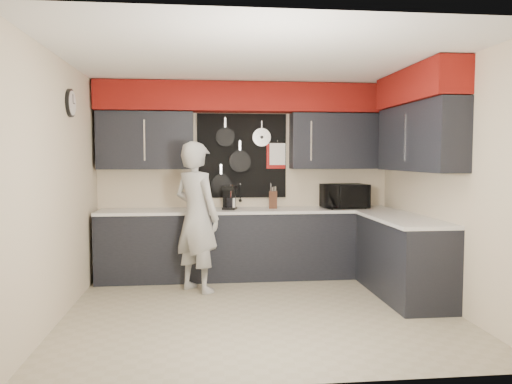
{
  "coord_description": "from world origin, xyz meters",
  "views": [
    {
      "loc": [
        -0.6,
        -5.12,
        1.61
      ],
      "look_at": [
        0.01,
        0.5,
        1.21
      ],
      "focal_mm": 35.0,
      "sensor_mm": 36.0,
      "label": 1
    }
  ],
  "objects": [
    {
      "name": "ground",
      "position": [
        0.0,
        0.0,
        0.0
      ],
      "size": [
        4.0,
        4.0,
        0.0
      ],
      "primitive_type": "plane",
      "color": "tan",
      "rests_on": "ground"
    },
    {
      "name": "utensil_crock",
      "position": [
        -0.22,
        1.42,
        1.0
      ],
      "size": [
        0.12,
        0.12,
        0.15
      ],
      "primitive_type": "cylinder",
      "color": "white",
      "rests_on": "base_cabinets"
    },
    {
      "name": "person",
      "position": [
        -0.67,
        0.83,
        0.9
      ],
      "size": [
        0.77,
        0.77,
        1.79
      ],
      "primitive_type": "imported",
      "rotation": [
        0.0,
        0.0,
        2.36
      ],
      "color": "#AAAAA8",
      "rests_on": "ground"
    },
    {
      "name": "microwave",
      "position": [
        1.31,
        1.43,
        1.08
      ],
      "size": [
        0.62,
        0.46,
        0.32
      ],
      "primitive_type": "imported",
      "rotation": [
        0.0,
        0.0,
        0.1
      ],
      "color": "black",
      "rests_on": "base_cabinets"
    },
    {
      "name": "coffee_maker",
      "position": [
        -0.24,
        1.45,
        1.08
      ],
      "size": [
        0.21,
        0.24,
        0.31
      ],
      "rotation": [
        0.0,
        0.0,
        -0.25
      ],
      "color": "black",
      "rests_on": "base_cabinets"
    },
    {
      "name": "right_wall_assembly",
      "position": [
        1.85,
        0.26,
        1.94
      ],
      "size": [
        0.36,
        3.5,
        2.6
      ],
      "color": "beige",
      "rests_on": "ground"
    },
    {
      "name": "back_wall_assembly",
      "position": [
        0.01,
        1.6,
        2.01
      ],
      "size": [
        4.0,
        0.36,
        2.6
      ],
      "color": "beige",
      "rests_on": "ground"
    },
    {
      "name": "base_cabinets",
      "position": [
        0.49,
        1.13,
        0.46
      ],
      "size": [
        3.95,
        2.2,
        0.92
      ],
      "color": "black",
      "rests_on": "ground"
    },
    {
      "name": "knife_block",
      "position": [
        0.35,
        1.49,
        1.04
      ],
      "size": [
        0.12,
        0.12,
        0.23
      ],
      "primitive_type": "cube",
      "rotation": [
        0.0,
        0.0,
        -0.19
      ],
      "color": "#3A1E12",
      "rests_on": "base_cabinets"
    },
    {
      "name": "left_wall_assembly",
      "position": [
        -1.99,
        0.02,
        1.33
      ],
      "size": [
        0.05,
        3.5,
        2.6
      ],
      "color": "beige",
      "rests_on": "ground"
    }
  ]
}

